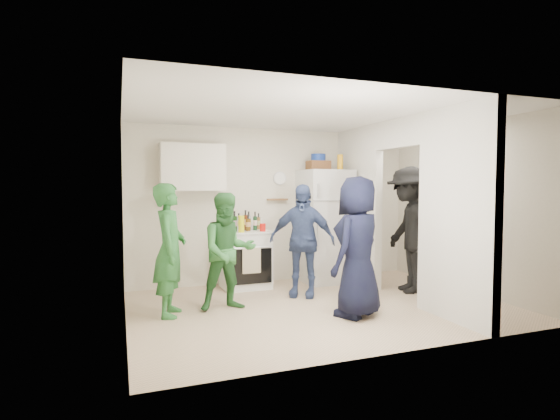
# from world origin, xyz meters

# --- Properties ---
(floor) EXTENTS (4.80, 4.80, 0.00)m
(floor) POSITION_xyz_m (0.00, 0.00, 0.00)
(floor) COLOR beige
(floor) RESTS_ON ground
(wall_back) EXTENTS (4.80, 0.00, 4.80)m
(wall_back) POSITION_xyz_m (0.00, 1.70, 1.25)
(wall_back) COLOR silver
(wall_back) RESTS_ON floor
(wall_front) EXTENTS (4.80, 0.00, 4.80)m
(wall_front) POSITION_xyz_m (0.00, -1.70, 1.25)
(wall_front) COLOR silver
(wall_front) RESTS_ON floor
(wall_left) EXTENTS (0.00, 3.40, 3.40)m
(wall_left) POSITION_xyz_m (-2.40, 0.00, 1.25)
(wall_left) COLOR silver
(wall_left) RESTS_ON floor
(wall_right) EXTENTS (0.00, 3.40, 3.40)m
(wall_right) POSITION_xyz_m (2.40, 0.00, 1.25)
(wall_right) COLOR silver
(wall_right) RESTS_ON floor
(ceiling) EXTENTS (4.80, 4.80, 0.00)m
(ceiling) POSITION_xyz_m (0.00, 0.00, 2.50)
(ceiling) COLOR white
(ceiling) RESTS_ON wall_back
(partition_pier_back) EXTENTS (0.12, 1.20, 2.50)m
(partition_pier_back) POSITION_xyz_m (1.20, 1.10, 1.25)
(partition_pier_back) COLOR silver
(partition_pier_back) RESTS_ON floor
(partition_pier_front) EXTENTS (0.12, 1.20, 2.50)m
(partition_pier_front) POSITION_xyz_m (1.20, -1.10, 1.25)
(partition_pier_front) COLOR silver
(partition_pier_front) RESTS_ON floor
(partition_header) EXTENTS (0.12, 1.00, 0.40)m
(partition_header) POSITION_xyz_m (1.20, 0.00, 2.30)
(partition_header) COLOR silver
(partition_header) RESTS_ON partition_pier_back
(stove) EXTENTS (0.74, 0.62, 0.88)m
(stove) POSITION_xyz_m (-0.63, 1.37, 0.44)
(stove) COLOR white
(stove) RESTS_ON floor
(upper_cabinet) EXTENTS (0.95, 0.34, 0.70)m
(upper_cabinet) POSITION_xyz_m (-1.40, 1.52, 1.85)
(upper_cabinet) COLOR silver
(upper_cabinet) RESTS_ON wall_back
(fridge) EXTENTS (0.75, 0.73, 1.83)m
(fridge) POSITION_xyz_m (0.72, 1.34, 0.92)
(fridge) COLOR silver
(fridge) RESTS_ON floor
(wicker_basket) EXTENTS (0.35, 0.25, 0.15)m
(wicker_basket) POSITION_xyz_m (0.62, 1.39, 1.91)
(wicker_basket) COLOR brown
(wicker_basket) RESTS_ON fridge
(blue_bowl) EXTENTS (0.24, 0.24, 0.11)m
(blue_bowl) POSITION_xyz_m (0.62, 1.39, 2.04)
(blue_bowl) COLOR navy
(blue_bowl) RESTS_ON wicker_basket
(yellow_cup_stack_top) EXTENTS (0.09, 0.09, 0.25)m
(yellow_cup_stack_top) POSITION_xyz_m (0.94, 1.24, 1.96)
(yellow_cup_stack_top) COLOR #FAAE15
(yellow_cup_stack_top) RESTS_ON fridge
(wall_clock) EXTENTS (0.22, 0.02, 0.22)m
(wall_clock) POSITION_xyz_m (0.05, 1.68, 1.70)
(wall_clock) COLOR white
(wall_clock) RESTS_ON wall_back
(spice_shelf) EXTENTS (0.35, 0.08, 0.03)m
(spice_shelf) POSITION_xyz_m (0.00, 1.65, 1.35)
(spice_shelf) COLOR olive
(spice_shelf) RESTS_ON wall_back
(nook_window) EXTENTS (0.03, 0.70, 0.80)m
(nook_window) POSITION_xyz_m (2.38, 0.20, 1.65)
(nook_window) COLOR black
(nook_window) RESTS_ON wall_right
(nook_window_frame) EXTENTS (0.04, 0.76, 0.86)m
(nook_window_frame) POSITION_xyz_m (2.36, 0.20, 1.65)
(nook_window_frame) COLOR white
(nook_window_frame) RESTS_ON wall_right
(nook_valance) EXTENTS (0.04, 0.82, 0.18)m
(nook_valance) POSITION_xyz_m (2.34, 0.20, 2.00)
(nook_valance) COLOR white
(nook_valance) RESTS_ON wall_right
(yellow_cup_stack_stove) EXTENTS (0.09, 0.09, 0.25)m
(yellow_cup_stack_stove) POSITION_xyz_m (-0.75, 1.15, 1.01)
(yellow_cup_stack_stove) COLOR yellow
(yellow_cup_stack_stove) RESTS_ON stove
(red_cup) EXTENTS (0.09, 0.09, 0.12)m
(red_cup) POSITION_xyz_m (-0.41, 1.17, 0.94)
(red_cup) COLOR red
(red_cup) RESTS_ON stove
(person_green_left) EXTENTS (0.52, 0.66, 1.61)m
(person_green_left) POSITION_xyz_m (-1.88, 0.28, 0.80)
(person_green_left) COLOR #317A3F
(person_green_left) RESTS_ON floor
(person_green_center) EXTENTS (0.74, 0.59, 1.49)m
(person_green_center) POSITION_xyz_m (-1.16, 0.29, 0.75)
(person_green_center) COLOR #367834
(person_green_center) RESTS_ON floor
(person_denim) EXTENTS (1.00, 0.84, 1.60)m
(person_denim) POSITION_xyz_m (-0.01, 0.59, 0.80)
(person_denim) COLOR #3C5284
(person_denim) RESTS_ON floor
(person_navy) EXTENTS (0.99, 0.90, 1.69)m
(person_navy) POSITION_xyz_m (0.24, -0.53, 0.85)
(person_navy) COLOR black
(person_navy) RESTS_ON floor
(person_nook) EXTENTS (0.98, 1.34, 1.86)m
(person_nook) POSITION_xyz_m (1.58, 0.27, 0.93)
(person_nook) COLOR black
(person_nook) RESTS_ON floor
(bottle_a) EXTENTS (0.06, 0.06, 0.26)m
(bottle_a) POSITION_xyz_m (-0.90, 1.51, 1.01)
(bottle_a) COLOR brown
(bottle_a) RESTS_ON stove
(bottle_b) EXTENTS (0.08, 0.08, 0.31)m
(bottle_b) POSITION_xyz_m (-0.82, 1.30, 1.04)
(bottle_b) COLOR #173F15
(bottle_b) RESTS_ON stove
(bottle_c) EXTENTS (0.07, 0.07, 0.26)m
(bottle_c) POSITION_xyz_m (-0.69, 1.52, 1.02)
(bottle_c) COLOR silver
(bottle_c) RESTS_ON stove
(bottle_d) EXTENTS (0.07, 0.07, 0.25)m
(bottle_d) POSITION_xyz_m (-0.60, 1.31, 1.01)
(bottle_d) COLOR #5A3A0F
(bottle_d) RESTS_ON stove
(bottle_e) EXTENTS (0.07, 0.07, 0.29)m
(bottle_e) POSITION_xyz_m (-0.52, 1.54, 1.03)
(bottle_e) COLOR #ADB6BF
(bottle_e) RESTS_ON stove
(bottle_f) EXTENTS (0.06, 0.06, 0.29)m
(bottle_f) POSITION_xyz_m (-0.47, 1.38, 1.03)
(bottle_f) COLOR #13361C
(bottle_f) RESTS_ON stove
(bottle_g) EXTENTS (0.06, 0.06, 0.26)m
(bottle_g) POSITION_xyz_m (-0.37, 1.51, 1.01)
(bottle_g) COLOR brown
(bottle_g) RESTS_ON stove
(bottle_h) EXTENTS (0.07, 0.07, 0.25)m
(bottle_h) POSITION_xyz_m (-0.91, 1.24, 1.01)
(bottle_h) COLOR #AAADB6
(bottle_h) RESTS_ON stove
(bottle_i) EXTENTS (0.07, 0.07, 0.31)m
(bottle_i) POSITION_xyz_m (-0.59, 1.48, 1.04)
(bottle_i) COLOR #55200E
(bottle_i) RESTS_ON stove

